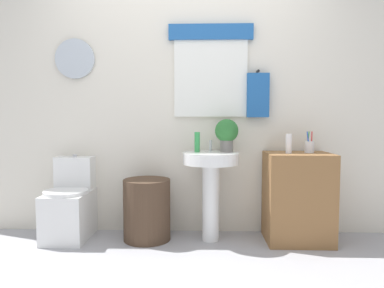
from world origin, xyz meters
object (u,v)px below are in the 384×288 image
object	(u,v)px
pedestal_sink	(211,175)
laundry_hamper	(147,209)
wooden_cabinet	(298,197)
potted_plant	(227,133)
toothbrush_cup	(309,147)
toilet	(70,206)
soap_bottle	(197,142)
lotion_bottle	(289,144)

from	to	relation	value
pedestal_sink	laundry_hamper	bearing A→B (deg)	-180.00
wooden_cabinet	potted_plant	xyz separation A→B (m)	(-0.62, 0.06, 0.56)
pedestal_sink	toothbrush_cup	distance (m)	0.89
potted_plant	toilet	bearing A→B (deg)	-178.74
pedestal_sink	soap_bottle	distance (m)	0.32
pedestal_sink	lotion_bottle	size ratio (longest dim) A/B	4.67
lotion_bottle	soap_bottle	bearing A→B (deg)	173.42
toilet	toothbrush_cup	world-z (taller)	toothbrush_cup
toilet	soap_bottle	bearing A→B (deg)	1.04
toilet	potted_plant	bearing A→B (deg)	1.26
toilet	wooden_cabinet	bearing A→B (deg)	-0.83
toilet	laundry_hamper	distance (m)	0.70
toilet	wooden_cabinet	world-z (taller)	wooden_cabinet
pedestal_sink	toothbrush_cup	world-z (taller)	toothbrush_cup
soap_bottle	pedestal_sink	bearing A→B (deg)	-22.62
soap_bottle	lotion_bottle	distance (m)	0.79
pedestal_sink	lotion_bottle	bearing A→B (deg)	-3.47
potted_plant	lotion_bottle	size ratio (longest dim) A/B	1.75
laundry_hamper	pedestal_sink	world-z (taller)	pedestal_sink
soap_bottle	lotion_bottle	world-z (taller)	soap_bottle
soap_bottle	toothbrush_cup	distance (m)	0.97
pedestal_sink	wooden_cabinet	bearing A→B (deg)	-0.00
toilet	lotion_bottle	xyz separation A→B (m)	(1.92, -0.07, 0.57)
lotion_bottle	toothbrush_cup	xyz separation A→B (m)	(0.19, 0.06, -0.03)
laundry_hamper	wooden_cabinet	world-z (taller)	wooden_cabinet
pedestal_sink	lotion_bottle	xyz separation A→B (m)	(0.66, -0.04, 0.28)
toothbrush_cup	potted_plant	bearing A→B (deg)	176.78
laundry_hamper	soap_bottle	bearing A→B (deg)	6.44
soap_bottle	potted_plant	bearing A→B (deg)	2.20
toilet	toothbrush_cup	xyz separation A→B (m)	(2.11, -0.01, 0.54)
pedestal_sink	toothbrush_cup	bearing A→B (deg)	1.34
laundry_hamper	potted_plant	size ratio (longest dim) A/B	1.85
pedestal_sink	potted_plant	size ratio (longest dim) A/B	2.67
wooden_cabinet	soap_bottle	distance (m)	1.00
laundry_hamper	lotion_bottle	world-z (taller)	lotion_bottle
toothbrush_cup	pedestal_sink	bearing A→B (deg)	-178.66
toilet	laundry_hamper	world-z (taller)	toilet
lotion_bottle	toothbrush_cup	world-z (taller)	toothbrush_cup
laundry_hamper	soap_bottle	world-z (taller)	soap_bottle
potted_plant	toothbrush_cup	world-z (taller)	potted_plant
soap_bottle	wooden_cabinet	bearing A→B (deg)	-3.27
laundry_hamper	wooden_cabinet	size ratio (longest dim) A/B	0.69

